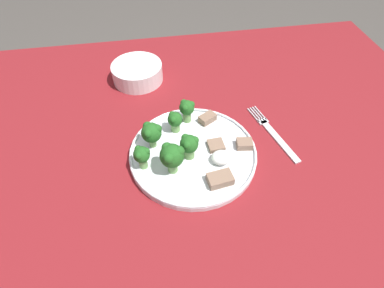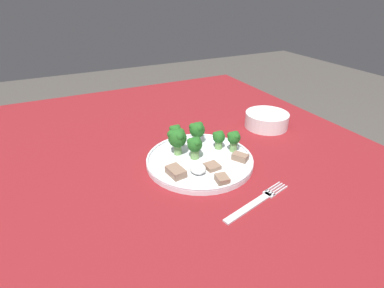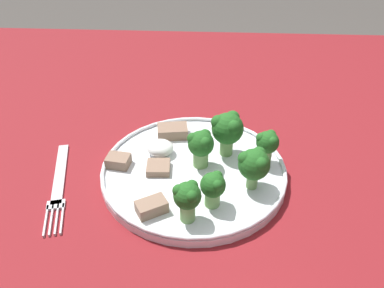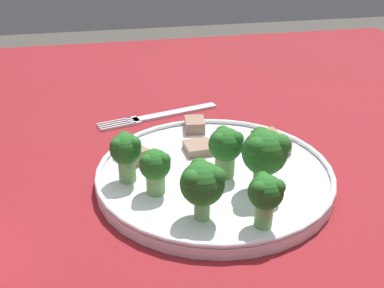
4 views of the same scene
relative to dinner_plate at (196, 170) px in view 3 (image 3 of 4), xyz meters
name	(u,v)px [view 3 (image 3 of 4)]	position (x,y,z in m)	size (l,w,h in m)	color
table	(210,192)	(-0.02, -0.05, -0.09)	(1.34, 1.13, 0.74)	maroon
dinner_plate	(196,170)	(0.00, 0.00, 0.00)	(0.27, 0.27, 0.02)	white
fork	(61,184)	(0.19, 0.03, -0.01)	(0.07, 0.19, 0.00)	silver
broccoli_floret_near_rim_left	(203,145)	(-0.01, -0.01, 0.04)	(0.04, 0.04, 0.06)	#709E56
broccoli_floret_center_left	(216,186)	(-0.03, 0.07, 0.03)	(0.03, 0.03, 0.05)	#709E56
broccoli_floret_back_left	(257,164)	(-0.08, 0.03, 0.04)	(0.04, 0.04, 0.06)	#709E56
broccoli_floret_front_left	(270,144)	(-0.11, -0.02, 0.04)	(0.03, 0.03, 0.05)	#709E56
broccoli_floret_center_back	(230,129)	(-0.05, -0.04, 0.05)	(0.05, 0.05, 0.07)	#709E56
broccoli_floret_mid_cluster	(190,198)	(0.00, 0.10, 0.04)	(0.04, 0.03, 0.06)	#709E56
meat_slice_front_slice	(161,168)	(0.05, 0.01, 0.01)	(0.04, 0.03, 0.01)	#846651
meat_slice_middle_slice	(121,161)	(0.11, 0.00, 0.01)	(0.04, 0.03, 0.02)	#846651
meat_slice_rear_slice	(175,131)	(0.04, -0.08, 0.01)	(0.05, 0.04, 0.02)	#846651
meat_slice_edge_slice	(154,207)	(0.05, 0.09, 0.01)	(0.05, 0.04, 0.02)	#846651
sauce_dollop	(163,148)	(0.05, -0.03, 0.01)	(0.04, 0.04, 0.02)	white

